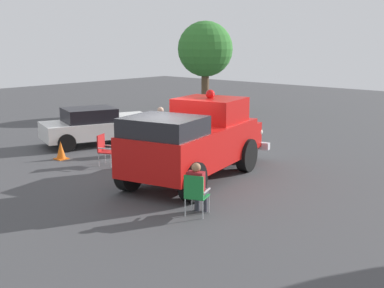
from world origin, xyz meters
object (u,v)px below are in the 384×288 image
at_px(lawn_chair_by_car, 104,148).
at_px(spectator_seated, 197,186).
at_px(spectator_standing, 161,126).
at_px(vintage_fire_truck, 196,139).
at_px(oak_tree_right, 205,49).
at_px(lawn_chair_near_truck, 195,192).
at_px(traffic_cone, 61,151).
at_px(classic_hot_rod, 98,126).

relative_size(lawn_chair_by_car, spectator_seated, 0.79).
relative_size(lawn_chair_by_car, spectator_standing, 0.61).
distance_m(vintage_fire_truck, spectator_standing, 3.85).
bearing_deg(oak_tree_right, spectator_standing, 31.59).
bearing_deg(spectator_standing, oak_tree_right, -148.41).
bearing_deg(spectator_seated, vintage_fire_truck, -137.73).
bearing_deg(spectator_seated, lawn_chair_near_truck, 22.60).
relative_size(spectator_seated, traffic_cone, 2.03).
bearing_deg(traffic_cone, lawn_chair_by_car, 105.40).
bearing_deg(lawn_chair_by_car, traffic_cone, -74.60).
bearing_deg(lawn_chair_near_truck, lawn_chair_by_car, -107.10).
relative_size(lawn_chair_near_truck, traffic_cone, 1.61).
bearing_deg(classic_hot_rod, lawn_chair_by_car, 55.53).
distance_m(spectator_standing, oak_tree_right, 10.66).
xyz_separation_m(lawn_chair_by_car, traffic_cone, (0.49, -1.79, -0.28)).
relative_size(lawn_chair_near_truck, spectator_standing, 0.61).
height_order(vintage_fire_truck, oak_tree_right, oak_tree_right).
height_order(lawn_chair_by_car, spectator_seated, spectator_seated).
height_order(lawn_chair_by_car, oak_tree_right, oak_tree_right).
xyz_separation_m(classic_hot_rod, lawn_chair_by_car, (1.99, 2.90, -0.16)).
xyz_separation_m(vintage_fire_truck, oak_tree_right, (-10.67, -8.79, 2.30)).
height_order(spectator_standing, traffic_cone, spectator_standing).
xyz_separation_m(classic_hot_rod, oak_tree_right, (-9.48, -2.56, 2.76)).
bearing_deg(lawn_chair_by_car, spectator_seated, 73.92).
height_order(classic_hot_rod, spectator_standing, spectator_standing).
bearing_deg(lawn_chair_by_car, spectator_standing, -179.08).
xyz_separation_m(spectator_seated, spectator_standing, (-4.24, -5.54, 0.27)).
xyz_separation_m(classic_hot_rod, traffic_cone, (2.48, 1.12, -0.44)).
height_order(lawn_chair_near_truck, oak_tree_right, oak_tree_right).
xyz_separation_m(vintage_fire_truck, spectator_standing, (-1.85, -3.37, -0.23)).
distance_m(lawn_chair_near_truck, traffic_cone, 7.44).
relative_size(lawn_chair_by_car, traffic_cone, 1.61).
relative_size(classic_hot_rod, oak_tree_right, 0.94).
distance_m(lawn_chair_by_car, traffic_cone, 1.87).
bearing_deg(traffic_cone, spectator_standing, 150.98).
relative_size(lawn_chair_near_truck, oak_tree_right, 0.20).
height_order(lawn_chair_near_truck, spectator_seated, spectator_seated).
bearing_deg(oak_tree_right, lawn_chair_near_truck, 39.89).
relative_size(vintage_fire_truck, spectator_seated, 4.87).
height_order(lawn_chair_near_truck, traffic_cone, lawn_chair_near_truck).
distance_m(lawn_chair_by_car, spectator_seated, 5.72).
bearing_deg(oak_tree_right, lawn_chair_by_car, 25.48).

